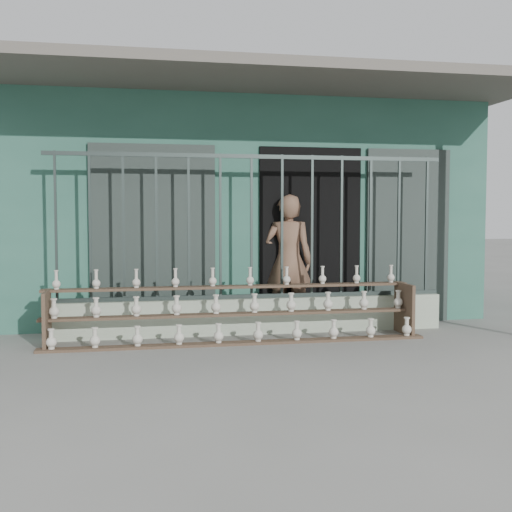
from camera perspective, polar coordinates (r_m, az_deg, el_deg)
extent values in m
plane|color=slate|center=(6.90, 1.60, -8.84)|extent=(60.00, 60.00, 0.00)
cube|color=#2C5E4D|center=(10.98, -3.28, 4.21)|extent=(7.00, 5.00, 3.20)
cube|color=black|center=(8.73, 4.79, 1.72)|extent=(1.40, 0.12, 2.40)
cube|color=#1F2A26|center=(8.37, -9.12, 1.60)|extent=(1.60, 0.08, 2.40)
cube|color=#1F2A26|center=(9.17, 13.31, 1.73)|extent=(1.20, 0.08, 2.40)
cube|color=#59544C|center=(8.09, -0.28, 15.48)|extent=(7.40, 2.00, 0.12)
cube|color=#A7B79D|center=(8.11, -0.40, -5.34)|extent=(5.00, 0.20, 0.45)
cube|color=#283330|center=(7.93, -17.37, 2.45)|extent=(0.03, 0.03, 1.80)
cube|color=#283330|center=(7.89, -14.54, 2.50)|extent=(0.03, 0.03, 1.80)
cube|color=#283330|center=(7.88, -11.69, 2.54)|extent=(0.03, 0.03, 1.80)
cube|color=#283330|center=(7.88, -8.84, 2.57)|extent=(0.03, 0.03, 1.80)
cube|color=#283330|center=(7.91, -6.00, 2.60)|extent=(0.03, 0.03, 1.80)
cube|color=#283330|center=(7.95, -3.19, 2.62)|extent=(0.03, 0.03, 1.80)
cube|color=#283330|center=(8.01, -0.41, 2.63)|extent=(0.03, 0.03, 1.80)
cube|color=#283330|center=(8.09, 2.32, 2.64)|extent=(0.03, 0.03, 1.80)
cube|color=#283330|center=(8.19, 4.99, 2.64)|extent=(0.03, 0.03, 1.80)
cube|color=#283330|center=(8.31, 7.59, 2.64)|extent=(0.03, 0.03, 1.80)
cube|color=#283330|center=(8.44, 10.12, 2.63)|extent=(0.03, 0.03, 1.80)
cube|color=#283330|center=(8.59, 12.56, 2.61)|extent=(0.03, 0.03, 1.80)
cube|color=#283330|center=(8.75, 14.91, 2.60)|extent=(0.03, 0.03, 1.80)
cube|color=#283330|center=(8.05, -0.41, 8.84)|extent=(5.00, 0.04, 0.05)
cube|color=#283330|center=(8.08, -0.40, -3.59)|extent=(5.00, 0.04, 0.05)
cube|color=brown|center=(7.47, -1.56, -7.75)|extent=(4.50, 0.18, 0.03)
cube|color=brown|center=(7.66, -1.87, -5.19)|extent=(4.50, 0.18, 0.03)
cube|color=brown|center=(7.87, -2.16, -2.75)|extent=(4.50, 0.18, 0.03)
cube|color=brown|center=(7.63, -18.10, -5.37)|extent=(0.04, 0.55, 0.64)
cube|color=brown|center=(8.27, 13.05, -4.59)|extent=(0.04, 0.55, 0.64)
imported|color=brown|center=(8.53, 2.89, -0.46)|extent=(0.75, 0.62, 1.76)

